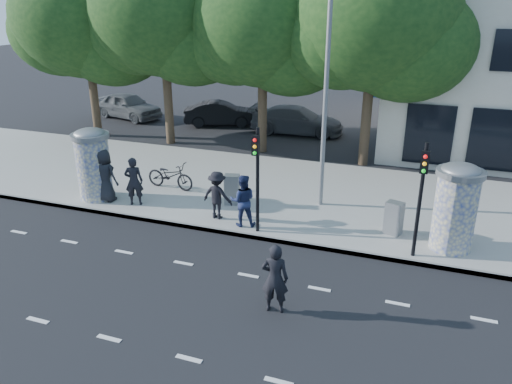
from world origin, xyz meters
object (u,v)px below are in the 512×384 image
at_px(ad_column_right, 456,205).
at_px(car_mid, 221,113).
at_px(cabinet_left, 232,189).
at_px(cabinet_right, 394,218).
at_px(ped_a, 105,175).
at_px(ped_d, 217,195).
at_px(man_road, 275,278).
at_px(ad_column_left, 93,162).
at_px(car_right, 297,120).
at_px(ped_b, 134,181).
at_px(ped_c, 243,201).
at_px(street_lamp, 326,74).
at_px(traffic_pole_near, 257,170).
at_px(traffic_pole_far, 421,189).
at_px(bicycle, 170,175).
at_px(car_left, 128,106).

height_order(ad_column_right, car_mid, ad_column_right).
bearing_deg(cabinet_left, cabinet_right, -19.27).
bearing_deg(ped_a, car_mid, -80.99).
relative_size(ad_column_right, ped_d, 1.61).
bearing_deg(man_road, car_mid, -72.57).
distance_m(ad_column_left, car_right, 12.94).
xyz_separation_m(ped_b, ped_d, (3.27, -0.07, -0.06)).
height_order(cabinet_right, car_right, car_right).
bearing_deg(man_road, ped_a, -38.63).
distance_m(ped_b, cabinet_left, 3.51).
xyz_separation_m(ped_c, man_road, (2.37, -4.00, -0.12)).
distance_m(street_lamp, ped_c, 4.96).
height_order(traffic_pole_near, ped_a, traffic_pole_near).
height_order(traffic_pole_far, ped_c, traffic_pole_far).
bearing_deg(bicycle, man_road, -130.07).
bearing_deg(ped_a, cabinet_left, -159.02).
xyz_separation_m(traffic_pole_far, bicycle, (-9.27, 2.50, -1.55)).
xyz_separation_m(street_lamp, car_mid, (-8.35, 10.29, -4.09)).
height_order(cabinet_right, car_left, car_left).
xyz_separation_m(ped_d, cabinet_right, (5.71, 0.74, -0.29)).
bearing_deg(ped_c, ad_column_left, -23.63).
bearing_deg(man_road, ad_column_left, -37.70).
height_order(car_left, car_mid, car_left).
bearing_deg(car_mid, car_left, 71.09).
distance_m(ad_column_right, ped_a, 11.88).
height_order(ped_b, ped_c, ped_b).
xyz_separation_m(ad_column_left, ad_column_right, (12.40, 0.20, 0.00)).
bearing_deg(traffic_pole_near, traffic_pole_far, 0.00).
relative_size(ped_a, car_right, 0.38).
xyz_separation_m(bicycle, car_left, (-8.67, 10.36, 0.11)).
xyz_separation_m(bicycle, cabinet_left, (2.86, -0.63, 0.02)).
distance_m(cabinet_right, car_right, 13.17).
height_order(ped_b, bicycle, ped_b).
height_order(ad_column_right, cabinet_right, ad_column_right).
relative_size(street_lamp, man_road, 4.45).
distance_m(traffic_pole_far, car_mid, 17.68).
distance_m(traffic_pole_near, car_mid, 14.93).
bearing_deg(ped_a, man_road, 156.31).
bearing_deg(bicycle, ad_column_left, 134.74).
relative_size(ad_column_left, ped_c, 1.52).
distance_m(cabinet_left, car_left, 15.93).
bearing_deg(ped_c, cabinet_left, -76.64).
distance_m(street_lamp, cabinet_left, 5.18).
height_order(traffic_pole_far, street_lamp, street_lamp).
xyz_separation_m(bicycle, cabinet_right, (8.57, -1.19, 0.01)).
relative_size(ad_column_right, cabinet_right, 2.46).
relative_size(cabinet_left, car_left, 0.24).
xyz_separation_m(ped_b, cabinet_left, (3.27, 1.23, -0.33)).
height_order(traffic_pole_near, bicycle, traffic_pole_near).
xyz_separation_m(traffic_pole_far, car_left, (-17.95, 12.86, -1.44)).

